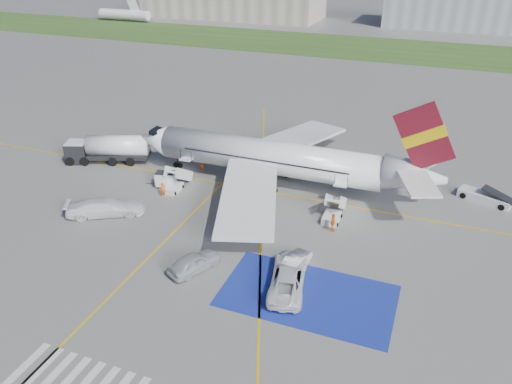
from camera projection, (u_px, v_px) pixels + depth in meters
ground at (217, 245)px, 47.20m from camera, size 400.00×400.00×0.00m
grass_strip at (378, 49)px, 125.59m from camera, size 400.00×30.00×0.01m
taxiway_line_main at (262, 191)px, 57.10m from camera, size 120.00×0.20×0.01m
taxiway_line_cross at (109, 297)px, 40.54m from camera, size 0.20×60.00×0.01m
taxiway_line_diag at (262, 191)px, 57.10m from camera, size 20.71×56.45×0.01m
staging_box at (308, 295)px, 40.69m from camera, size 14.00×8.00×0.01m
crosswalk at (77, 382)px, 32.92m from camera, size 9.00×4.00×0.01m
terminal_west at (233, 1)px, 169.76m from camera, size 60.00×22.00×10.00m
terminal_centre at (469, 7)px, 149.40m from camera, size 48.00×18.00×12.00m
airliner at (281, 159)px, 56.69m from camera, size 36.81×32.95×11.92m
airstairs_fwd at (174, 184)px, 57.13m from camera, size 1.90×5.20×3.60m
airstairs_aft at (333, 214)px, 51.21m from camera, size 1.90×5.20×3.60m
fuel_tanker at (109, 151)px, 63.56m from camera, size 10.69×6.14×3.55m
gpu_cart at (166, 180)px, 57.66m from camera, size 2.48×1.91×1.83m
belt_loader at (485, 198)px, 54.63m from camera, size 6.07×3.68×1.76m
car_silver_a at (194, 262)px, 43.36m from camera, size 3.88×5.33×1.69m
car_silver_b at (296, 261)px, 43.72m from camera, size 2.08×4.36×1.38m
van_white_a at (288, 273)px, 41.46m from camera, size 3.98×6.53×2.28m
van_white_b at (105, 205)px, 51.70m from camera, size 6.39×5.07×2.34m
crew_fwd at (163, 190)px, 55.51m from camera, size 0.70×0.70×1.63m
crew_nose at (201, 165)px, 61.32m from camera, size 0.85×0.93×1.57m
crew_aft at (333, 223)px, 49.02m from camera, size 0.62×1.18×1.91m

